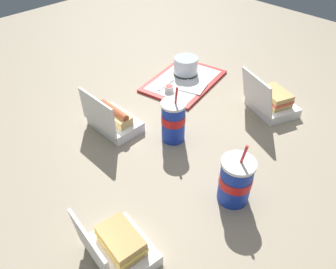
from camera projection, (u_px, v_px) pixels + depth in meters
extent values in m
plane|color=gray|center=(154.00, 144.00, 1.18)|extent=(3.20, 3.20, 0.00)
cube|color=red|center=(184.00, 81.00, 1.50)|extent=(0.42, 0.33, 0.01)
cube|color=white|center=(184.00, 80.00, 1.50)|extent=(0.37, 0.28, 0.00)
cylinder|color=black|center=(186.00, 73.00, 1.54)|extent=(0.11, 0.11, 0.01)
cylinder|color=#512D19|center=(186.00, 67.00, 1.52)|extent=(0.09, 0.09, 0.05)
cylinder|color=silver|center=(186.00, 65.00, 1.51)|extent=(0.11, 0.11, 0.07)
cylinder|color=white|center=(169.00, 89.00, 1.42)|extent=(0.04, 0.04, 0.02)
cylinder|color=#9E140F|center=(169.00, 87.00, 1.41)|extent=(0.03, 0.03, 0.01)
cube|color=white|center=(193.00, 87.00, 1.45)|extent=(0.13, 0.13, 0.00)
cube|color=white|center=(166.00, 85.00, 1.46)|extent=(0.11, 0.03, 0.00)
cube|color=white|center=(115.00, 123.00, 1.24)|extent=(0.13, 0.19, 0.04)
cube|color=white|center=(98.00, 113.00, 1.15)|extent=(0.01, 0.19, 0.13)
cube|color=#DBB770|center=(114.00, 116.00, 1.22)|extent=(0.06, 0.15, 0.03)
cylinder|color=#9E4728|center=(114.00, 110.00, 1.20)|extent=(0.03, 0.15, 0.03)
cylinder|color=yellow|center=(113.00, 108.00, 1.20)|extent=(0.01, 0.13, 0.01)
cube|color=white|center=(272.00, 106.00, 1.33)|extent=(0.20, 0.22, 0.04)
cube|color=white|center=(257.00, 92.00, 1.24)|extent=(0.10, 0.18, 0.14)
cube|color=tan|center=(274.00, 100.00, 1.31)|extent=(0.13, 0.15, 0.02)
cube|color=#D64C38|center=(275.00, 97.00, 1.30)|extent=(0.13, 0.15, 0.01)
cube|color=tan|center=(275.00, 93.00, 1.29)|extent=(0.13, 0.15, 0.02)
cube|color=white|center=(123.00, 251.00, 0.84)|extent=(0.15, 0.18, 0.04)
cube|color=white|center=(92.00, 249.00, 0.75)|extent=(0.03, 0.17, 0.13)
cube|color=tan|center=(122.00, 244.00, 0.82)|extent=(0.09, 0.13, 0.02)
cube|color=#E5C651|center=(121.00, 241.00, 0.81)|extent=(0.09, 0.13, 0.01)
cube|color=tan|center=(120.00, 237.00, 0.80)|extent=(0.09, 0.13, 0.02)
cylinder|color=#1938B7|center=(173.00, 122.00, 1.16)|extent=(0.08, 0.08, 0.15)
cylinder|color=red|center=(173.00, 118.00, 1.14)|extent=(0.09, 0.09, 0.03)
cylinder|color=white|center=(174.00, 104.00, 1.11)|extent=(0.09, 0.09, 0.01)
cylinder|color=red|center=(176.00, 95.00, 1.08)|extent=(0.01, 0.01, 0.06)
cylinder|color=#1938B7|center=(235.00, 182.00, 0.95)|extent=(0.09, 0.09, 0.14)
cylinder|color=red|center=(235.00, 180.00, 0.94)|extent=(0.10, 0.10, 0.03)
cylinder|color=white|center=(239.00, 163.00, 0.90)|extent=(0.10, 0.10, 0.01)
cylinder|color=red|center=(244.00, 154.00, 0.87)|extent=(0.01, 0.01, 0.06)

